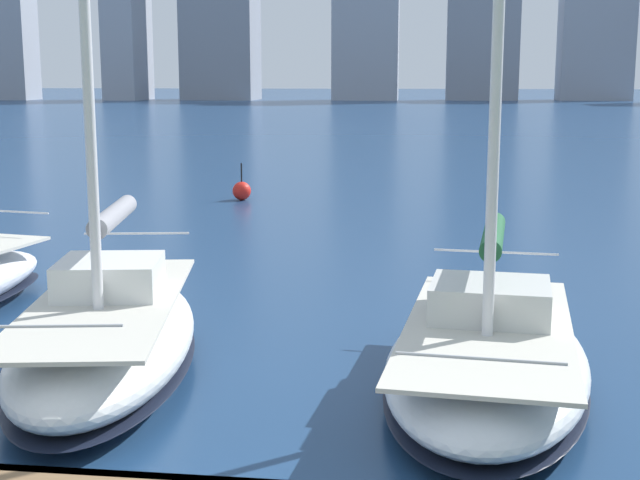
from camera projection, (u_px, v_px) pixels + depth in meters
city_skyline at (398, 5)px, 162.40m from camera, size 171.41×19.95×41.75m
sailboat_forest at (488, 352)px, 13.10m from camera, size 3.55×7.08×12.55m
sailboat_grey at (107, 333)px, 13.82m from camera, size 3.71×7.24×10.47m
channel_buoy at (242, 191)px, 33.65m from camera, size 0.70×0.70×1.40m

